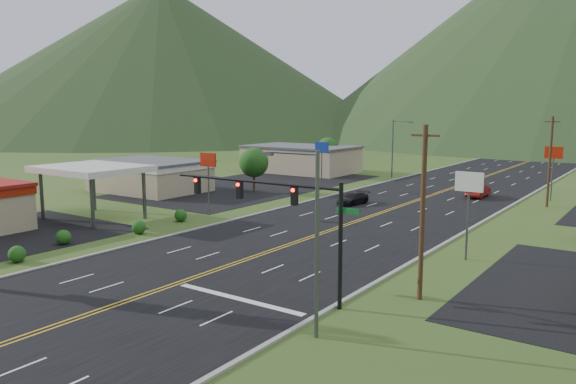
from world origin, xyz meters
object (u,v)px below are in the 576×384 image
Objects in this scene: streetlight_west at (394,145)px; car_red_far at (478,191)px; car_dark_mid at (353,199)px; traffic_signal at (280,206)px; streetlight_east at (311,231)px; gas_canopy at (92,170)px.

streetlight_west reaches higher than car_red_far.
streetlight_west is at bearing -36.78° from car_red_far.
car_red_far is (10.19, 13.32, 0.16)m from car_dark_mid.
streetlight_west reaches higher than car_dark_mid.
streetlight_east is at bearing -40.39° from traffic_signal.
streetlight_east reaches higher than car_dark_mid.
gas_canopy is (-33.18, 12.00, -0.31)m from streetlight_east.
traffic_signal is 1.46× the size of streetlight_east.
streetlight_east is 1.80× the size of car_red_far.
gas_canopy reaches higher than car_red_far.
traffic_signal is at bearing -72.03° from streetlight_west.
gas_canopy is 28.18m from car_dark_mid.
car_red_far is at bearing -36.76° from streetlight_west.
traffic_signal reaches higher than car_dark_mid.
car_dark_mid is 16.77m from car_red_far.
traffic_signal is 58.88m from streetlight_west.
car_dark_mid is at bearing -75.41° from streetlight_west.
traffic_signal reaches higher than gas_canopy.
gas_canopy reaches higher than car_dark_mid.
streetlight_west is (-22.86, 60.00, 0.00)m from streetlight_east.
car_red_far is (-5.90, 47.34, -4.36)m from streetlight_east.
car_dark_mid is at bearing 52.57° from car_red_far.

